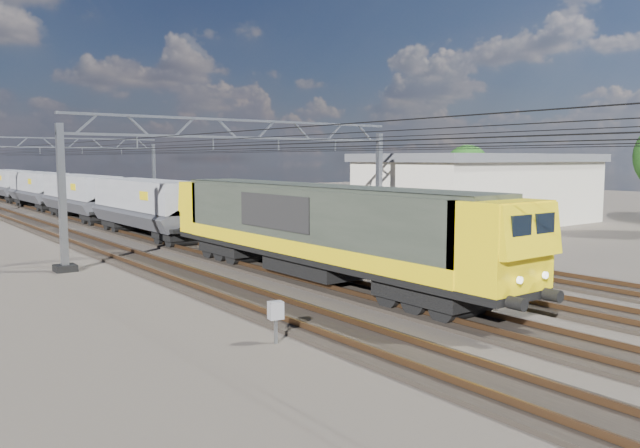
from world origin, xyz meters
TOP-DOWN VIEW (x-y plane):
  - ground at (0.00, 0.00)m, footprint 160.00×160.00m
  - track_outer_west at (-6.00, 0.00)m, footprint 2.60×140.00m
  - track_loco at (-2.00, 0.00)m, footprint 2.60×140.00m
  - track_inner_east at (2.00, 0.00)m, footprint 2.60×140.00m
  - track_outer_east at (6.00, 0.00)m, footprint 2.60×140.00m
  - catenary_gantry_mid at (0.00, 4.00)m, footprint 19.90×0.90m
  - catenary_gantry_far at (0.00, 40.00)m, footprint 19.90×0.90m
  - overhead_wires at (0.00, 8.00)m, footprint 12.03×140.00m
  - locomotive at (-2.00, -4.69)m, footprint 2.76×21.10m
  - hopper_wagon_lead at (-2.00, 13.01)m, footprint 3.38×13.00m
  - hopper_wagon_mid at (-2.00, 27.21)m, footprint 3.38×13.00m
  - hopper_wagon_third at (-2.00, 41.41)m, footprint 3.38×13.00m
  - hopper_wagon_fourth at (-2.00, 55.61)m, footprint 3.38×13.00m
  - trackside_cabinet at (-7.95, -10.92)m, footprint 0.44×0.36m
  - industrial_shed at (22.00, 6.00)m, footprint 18.60×10.60m
  - tree_far at (30.32, 13.79)m, footprint 4.83×4.43m

SIDE VIEW (x-z plane):
  - ground at x=0.00m, z-range 0.00..0.00m
  - track_outer_west at x=-6.00m, z-range -0.08..0.22m
  - track_loco at x=-2.00m, z-range -0.08..0.22m
  - track_inner_east at x=2.00m, z-range -0.08..0.22m
  - track_outer_east at x=6.00m, z-range -0.08..0.22m
  - trackside_cabinet at x=-7.95m, z-range 0.30..1.47m
  - hopper_wagon_lead at x=-2.00m, z-range 0.60..3.86m
  - hopper_wagon_mid at x=-2.00m, z-range 0.60..3.86m
  - hopper_wagon_third at x=-2.00m, z-range 0.60..3.86m
  - hopper_wagon_fourth at x=-2.00m, z-range 0.60..3.86m
  - locomotive at x=-2.00m, z-range 0.52..4.14m
  - industrial_shed at x=22.00m, z-range 0.03..5.43m
  - catenary_gantry_mid at x=0.00m, z-range 0.35..7.46m
  - catenary_gantry_far at x=0.00m, z-range 0.35..7.46m
  - tree_far at x=30.32m, z-range 0.86..7.22m
  - overhead_wires at x=0.00m, z-range 5.48..6.02m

